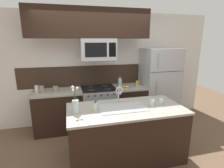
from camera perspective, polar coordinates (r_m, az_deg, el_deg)
ground_plane at (r=3.55m, az=-1.44°, el=-19.75°), size 10.00×10.00×0.00m
rear_partition at (r=4.31m, az=-1.43°, el=5.13°), size 5.20×0.10×2.60m
splash_band at (r=4.23m, az=-5.22°, el=2.83°), size 3.52×0.01×0.48m
back_counter_left at (r=4.07m, az=-16.87°, el=-8.40°), size 1.06×0.65×0.91m
back_counter_right at (r=4.29m, az=5.47°, el=-6.64°), size 0.74×0.65×0.91m
stove_range at (r=4.11m, az=-4.28°, el=-7.48°), size 0.76×0.64×0.93m
microwave at (r=3.81m, az=-4.60°, el=11.20°), size 0.74×0.40×0.45m
upper_cabinet_band at (r=3.76m, az=-7.21°, el=19.09°), size 2.49×0.34×0.60m
refrigerator at (r=4.49m, az=14.91°, el=-0.25°), size 0.85×0.74×1.79m
storage_jar_tall at (r=3.98m, az=-23.35°, el=-1.23°), size 0.08×0.08×0.18m
storage_jar_medium at (r=3.91m, az=-21.92°, el=-1.39°), size 0.09×0.09×0.18m
storage_jar_short at (r=3.90m, az=-17.96°, el=-1.29°), size 0.10×0.10×0.15m
banana_bunch at (r=4.06m, az=4.55°, el=-0.80°), size 0.19×0.12×0.08m
french_press at (r=4.12m, az=2.59°, el=0.57°), size 0.09×0.09×0.27m
coffee_tin at (r=4.26m, az=8.28°, el=0.29°), size 0.08×0.08×0.11m
island_counter at (r=3.07m, az=4.45°, el=-15.58°), size 1.89×0.93×0.91m
kitchen_sink at (r=2.88m, az=3.53°, el=-9.08°), size 0.76×0.44×0.16m
sink_faucet at (r=2.99m, az=2.35°, el=-2.78°), size 0.14×0.14×0.31m
dish_soap_bottle at (r=2.73m, az=-5.45°, el=-7.36°), size 0.06×0.05×0.16m
drinking_glass at (r=3.00m, az=12.91°, el=-5.93°), size 0.07×0.07×0.11m
spare_glass at (r=3.12m, az=15.63°, el=-5.48°), size 0.07×0.07×0.09m
flower_vase at (r=2.69m, az=-11.84°, el=-6.98°), size 0.11×0.12×0.43m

